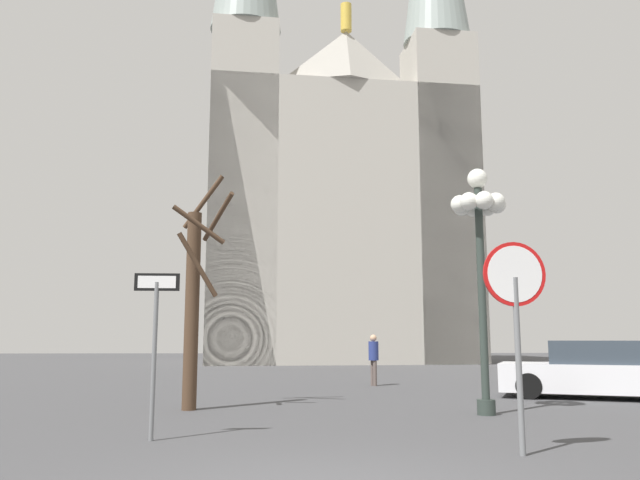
{
  "coord_description": "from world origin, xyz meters",
  "views": [
    {
      "loc": [
        -0.37,
        -6.37,
        1.49
      ],
      "look_at": [
        0.82,
        17.57,
        5.22
      ],
      "focal_mm": 35.6,
      "sensor_mm": 36.0,
      "label": 1
    }
  ],
  "objects_px": {
    "cathedral": "(338,178)",
    "parked_car_near_white": "(597,371)",
    "street_lamp": "(479,230)",
    "bare_tree": "(194,297)",
    "stop_sign": "(516,302)",
    "one_way_arrow_sign": "(155,332)",
    "pedestrian_walking": "(374,355)"
  },
  "relations": [
    {
      "from": "stop_sign",
      "to": "street_lamp",
      "type": "relative_size",
      "value": 0.56
    },
    {
      "from": "street_lamp",
      "to": "bare_tree",
      "type": "bearing_deg",
      "value": 168.95
    },
    {
      "from": "cathedral",
      "to": "bare_tree",
      "type": "xyz_separation_m",
      "value": [
        -5.23,
        -26.64,
        -9.58
      ]
    },
    {
      "from": "street_lamp",
      "to": "one_way_arrow_sign",
      "type": "bearing_deg",
      "value": -153.99
    },
    {
      "from": "cathedral",
      "to": "stop_sign",
      "type": "height_order",
      "value": "cathedral"
    },
    {
      "from": "bare_tree",
      "to": "parked_car_near_white",
      "type": "xyz_separation_m",
      "value": [
        9.84,
        2.15,
        -1.69
      ]
    },
    {
      "from": "stop_sign",
      "to": "bare_tree",
      "type": "xyz_separation_m",
      "value": [
        -5.06,
        5.5,
        0.4
      ]
    },
    {
      "from": "cathedral",
      "to": "parked_car_near_white",
      "type": "xyz_separation_m",
      "value": [
        4.61,
        -24.49,
        -11.27
      ]
    },
    {
      "from": "stop_sign",
      "to": "parked_car_near_white",
      "type": "bearing_deg",
      "value": 58.03
    },
    {
      "from": "stop_sign",
      "to": "pedestrian_walking",
      "type": "xyz_separation_m",
      "value": [
        -0.28,
        12.22,
        -1.0
      ]
    },
    {
      "from": "stop_sign",
      "to": "parked_car_near_white",
      "type": "height_order",
      "value": "stop_sign"
    },
    {
      "from": "stop_sign",
      "to": "pedestrian_walking",
      "type": "height_order",
      "value": "stop_sign"
    },
    {
      "from": "bare_tree",
      "to": "street_lamp",
      "type": "bearing_deg",
      "value": -11.05
    },
    {
      "from": "one_way_arrow_sign",
      "to": "bare_tree",
      "type": "bearing_deg",
      "value": 90.51
    },
    {
      "from": "cathedral",
      "to": "pedestrian_walking",
      "type": "relative_size",
      "value": 23.68
    },
    {
      "from": "bare_tree",
      "to": "parked_car_near_white",
      "type": "distance_m",
      "value": 10.22
    },
    {
      "from": "parked_car_near_white",
      "to": "stop_sign",
      "type": "bearing_deg",
      "value": -121.97
    },
    {
      "from": "cathedral",
      "to": "one_way_arrow_sign",
      "type": "distance_m",
      "value": 32.8
    },
    {
      "from": "one_way_arrow_sign",
      "to": "pedestrian_walking",
      "type": "height_order",
      "value": "one_way_arrow_sign"
    },
    {
      "from": "street_lamp",
      "to": "bare_tree",
      "type": "height_order",
      "value": "bare_tree"
    },
    {
      "from": "stop_sign",
      "to": "parked_car_near_white",
      "type": "distance_m",
      "value": 9.12
    },
    {
      "from": "stop_sign",
      "to": "bare_tree",
      "type": "distance_m",
      "value": 7.49
    },
    {
      "from": "stop_sign",
      "to": "pedestrian_walking",
      "type": "bearing_deg",
      "value": 91.33
    },
    {
      "from": "cathedral",
      "to": "parked_car_near_white",
      "type": "height_order",
      "value": "cathedral"
    },
    {
      "from": "cathedral",
      "to": "one_way_arrow_sign",
      "type": "height_order",
      "value": "cathedral"
    },
    {
      "from": "cathedral",
      "to": "street_lamp",
      "type": "height_order",
      "value": "cathedral"
    },
    {
      "from": "stop_sign",
      "to": "cathedral",
      "type": "bearing_deg",
      "value": 89.7
    },
    {
      "from": "one_way_arrow_sign",
      "to": "street_lamp",
      "type": "xyz_separation_m",
      "value": [
        5.92,
        2.89,
        2.11
      ]
    },
    {
      "from": "pedestrian_walking",
      "to": "bare_tree",
      "type": "bearing_deg",
      "value": -125.46
    },
    {
      "from": "cathedral",
      "to": "stop_sign",
      "type": "relative_size",
      "value": 13.77
    },
    {
      "from": "pedestrian_walking",
      "to": "cathedral",
      "type": "bearing_deg",
      "value": 88.71
    },
    {
      "from": "street_lamp",
      "to": "pedestrian_walking",
      "type": "distance_m",
      "value": 8.41
    }
  ]
}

